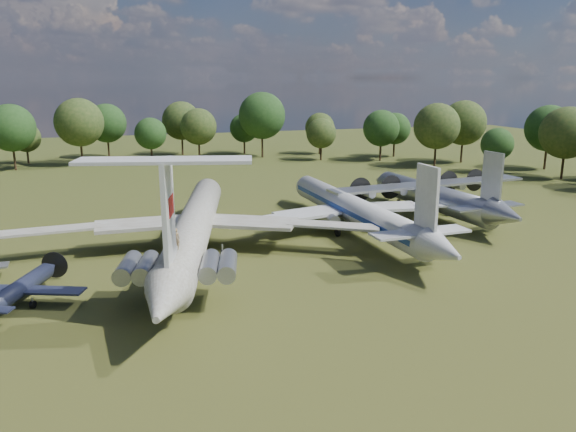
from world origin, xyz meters
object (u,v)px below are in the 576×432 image
object	(u,v)px
il62_airliner	(195,233)
small_prop_west	(18,294)
tu104_jet	(354,215)
person_on_il62	(176,239)
an12_transport	(432,200)

from	to	relation	value
il62_airliner	small_prop_west	world-z (taller)	il62_airliner
tu104_jet	person_on_il62	world-z (taller)	person_on_il62
tu104_jet	small_prop_west	size ratio (longest dim) A/B	3.03
an12_transport	person_on_il62	distance (m)	47.43
an12_transport	small_prop_west	bearing A→B (deg)	-165.40
small_prop_west	person_on_il62	xyz separation A→B (m)	(13.88, -4.85, 5.34)
tu104_jet	person_on_il62	xyz separation A→B (m)	(-25.69, -18.71, 4.08)
il62_airliner	tu104_jet	xyz separation A→B (m)	(21.91, 3.65, -0.33)
tu104_jet	an12_transport	distance (m)	15.97
il62_airliner	small_prop_west	bearing A→B (deg)	-135.88
il62_airliner	small_prop_west	xyz separation A→B (m)	(-17.66, -10.20, -1.59)
il62_airliner	small_prop_west	size ratio (longest dim) A/B	3.52
il62_airliner	person_on_il62	xyz separation A→B (m)	(-3.78, -15.06, 3.74)
an12_transport	person_on_il62	size ratio (longest dim) A/B	18.83
small_prop_west	an12_transport	bearing A→B (deg)	41.07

